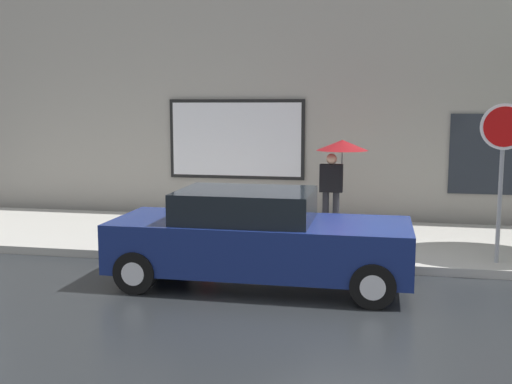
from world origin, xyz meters
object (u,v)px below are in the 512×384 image
at_px(fire_hydrant, 206,224).
at_px(pedestrian_with_umbrella, 339,157).
at_px(parked_car, 258,238).
at_px(stop_sign, 503,151).

bearing_deg(fire_hydrant, pedestrian_with_umbrella, 36.24).
height_order(fire_hydrant, pedestrian_with_umbrella, pedestrian_with_umbrella).
distance_m(parked_car, stop_sign, 4.31).
bearing_deg(pedestrian_with_umbrella, parked_car, -104.86).
relative_size(parked_car, stop_sign, 1.72).
xyz_separation_m(parked_car, fire_hydrant, (-1.40, 1.97, -0.21)).
height_order(fire_hydrant, stop_sign, stop_sign).
xyz_separation_m(parked_car, pedestrian_with_umbrella, (0.99, 3.73, 0.98)).
bearing_deg(stop_sign, fire_hydrant, 175.29).
distance_m(pedestrian_with_umbrella, stop_sign, 3.58).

